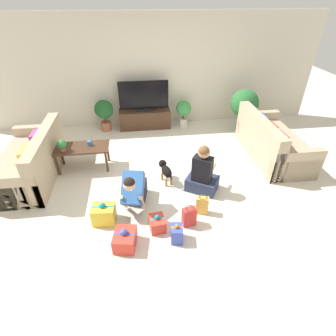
{
  "coord_description": "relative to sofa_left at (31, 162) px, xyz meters",
  "views": [
    {
      "loc": [
        -0.37,
        -3.9,
        2.95
      ],
      "look_at": [
        0.09,
        -0.26,
        0.45
      ],
      "focal_mm": 28.0,
      "sensor_mm": 36.0,
      "label": 1
    }
  ],
  "objects": [
    {
      "name": "tabletop_plant",
      "position": [
        0.6,
        0.07,
        0.28
      ],
      "size": [
        0.17,
        0.17,
        0.22
      ],
      "color": "#A36042",
      "rests_on": "coffee_table"
    },
    {
      "name": "person_sitting",
      "position": [
        3.05,
        -0.81,
        0.02
      ],
      "size": [
        0.65,
        0.62,
        0.91
      ],
      "rotation": [
        0.0,
        0.0,
        2.58
      ],
      "color": "#283351",
      "rests_on": "ground_plane"
    },
    {
      "name": "tv_console",
      "position": [
        2.21,
        1.89,
        -0.08
      ],
      "size": [
        1.27,
        0.43,
        0.46
      ],
      "color": "#472D1E",
      "rests_on": "ground_plane"
    },
    {
      "name": "gift_box_d",
      "position": [
        2.45,
        -1.88,
        -0.18
      ],
      "size": [
        0.18,
        0.22,
        0.3
      ],
      "rotation": [
        0.0,
        0.0,
        -0.11
      ],
      "color": "#3D51BC",
      "rests_on": "ground_plane"
    },
    {
      "name": "mug",
      "position": [
        1.06,
        0.22,
        0.21
      ],
      "size": [
        0.12,
        0.08,
        0.09
      ],
      "color": "#386BAD",
      "rests_on": "coffee_table"
    },
    {
      "name": "gift_box_a",
      "position": [
        2.19,
        -1.62,
        -0.21
      ],
      "size": [
        0.25,
        0.3,
        0.26
      ],
      "rotation": [
        0.0,
        0.0,
        0.12
      ],
      "color": "red",
      "rests_on": "ground_plane"
    },
    {
      "name": "wall_back",
      "position": [
        2.38,
        2.18,
        0.99
      ],
      "size": [
        8.4,
        0.06,
        2.6
      ],
      "color": "beige",
      "rests_on": "ground_plane"
    },
    {
      "name": "sofa_left",
      "position": [
        0.0,
        0.0,
        0.0
      ],
      "size": [
        0.94,
        1.91,
        0.88
      ],
      "rotation": [
        0.0,
        0.0,
        -1.57
      ],
      "color": "tan",
      "rests_on": "ground_plane"
    },
    {
      "name": "gift_bag_a",
      "position": [
        2.67,
        -1.6,
        -0.15
      ],
      "size": [
        0.22,
        0.15,
        0.33
      ],
      "rotation": [
        0.0,
        0.0,
        0.2
      ],
      "color": "red",
      "rests_on": "ground_plane"
    },
    {
      "name": "gift_box_c",
      "position": [
        1.73,
        -1.88,
        -0.19
      ],
      "size": [
        0.34,
        0.4,
        0.31
      ],
      "rotation": [
        0.0,
        0.0,
        -0.17
      ],
      "color": "red",
      "rests_on": "ground_plane"
    },
    {
      "name": "dog",
      "position": [
        2.46,
        -0.46,
        -0.07
      ],
      "size": [
        0.24,
        0.52,
        0.36
      ],
      "rotation": [
        0.0,
        0.0,
        3.4
      ],
      "color": "black",
      "rests_on": "ground_plane"
    },
    {
      "name": "gift_box_b",
      "position": [
        1.41,
        -1.37,
        -0.16
      ],
      "size": [
        0.36,
        0.3,
        0.36
      ],
      "rotation": [
        0.0,
        0.0,
        -0.08
      ],
      "color": "yellow",
      "rests_on": "ground_plane"
    },
    {
      "name": "person_kneeling",
      "position": [
        1.89,
        -1.08,
        0.03
      ],
      "size": [
        0.45,
        0.82,
        0.78
      ],
      "rotation": [
        0.0,
        0.0,
        -0.18
      ],
      "color": "#23232D",
      "rests_on": "ground_plane"
    },
    {
      "name": "potted_plant_back_right",
      "position": [
        3.19,
        1.84,
        0.12
      ],
      "size": [
        0.39,
        0.39,
        0.68
      ],
      "color": "beige",
      "rests_on": "ground_plane"
    },
    {
      "name": "ground_plane",
      "position": [
        2.38,
        -0.45,
        -0.31
      ],
      "size": [
        16.0,
        16.0,
        0.0
      ],
      "primitive_type": "plane",
      "color": "beige"
    },
    {
      "name": "gift_bag_b",
      "position": [
        2.93,
        -1.37,
        -0.15
      ],
      "size": [
        0.22,
        0.16,
        0.33
      ],
      "rotation": [
        0.0,
        0.0,
        -0.29
      ],
      "color": "#E5B74C",
      "rests_on": "ground_plane"
    },
    {
      "name": "potted_plant_back_left",
      "position": [
        1.22,
        1.84,
        0.19
      ],
      "size": [
        0.45,
        0.45,
        0.78
      ],
      "color": "#A36042",
      "rests_on": "ground_plane"
    },
    {
      "name": "tv",
      "position": [
        2.21,
        1.89,
        0.48
      ],
      "size": [
        1.2,
        0.2,
        0.72
      ],
      "color": "black",
      "rests_on": "tv_console"
    },
    {
      "name": "sofa_right",
      "position": [
        4.75,
        0.15,
        0.0
      ],
      "size": [
        0.94,
        1.91,
        0.88
      ],
      "rotation": [
        0.0,
        0.0,
        1.57
      ],
      "color": "tan",
      "rests_on": "ground_plane"
    },
    {
      "name": "potted_plant_corner_right",
      "position": [
        4.61,
        1.45,
        0.36
      ],
      "size": [
        0.67,
        0.67,
        1.02
      ],
      "color": "#4C4C51",
      "rests_on": "ground_plane"
    },
    {
      "name": "coffee_table",
      "position": [
        0.91,
        0.18,
        0.1
      ],
      "size": [
        1.03,
        0.5,
        0.47
      ],
      "color": "#472D1E",
      "rests_on": "ground_plane"
    }
  ]
}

